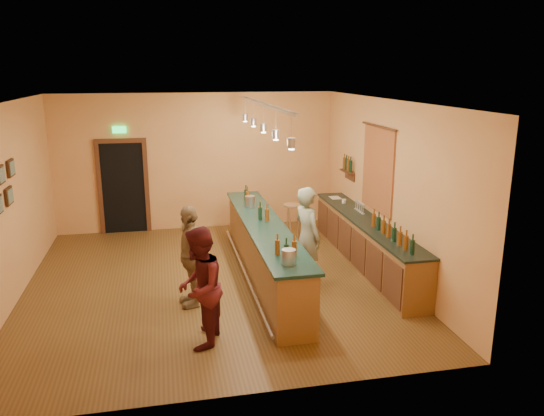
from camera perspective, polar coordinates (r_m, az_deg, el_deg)
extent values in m
plane|color=brown|center=(9.70, -6.35, -7.90)|extent=(7.00, 7.00, 0.00)
cube|color=silver|center=(8.98, -6.93, 11.32)|extent=(6.50, 7.00, 0.02)
cube|color=#DE9053|center=(12.63, -8.11, 4.93)|extent=(6.50, 0.02, 3.20)
cube|color=#DE9053|center=(5.88, -3.42, -6.41)|extent=(6.50, 0.02, 3.20)
cube|color=#DE9053|center=(9.50, -26.52, 0.27)|extent=(0.02, 7.00, 3.20)
cube|color=#DE9053|center=(10.02, 12.22, 2.19)|extent=(0.02, 7.00, 3.20)
cube|color=black|center=(12.73, -15.68, 2.07)|extent=(0.95, 0.06, 2.10)
cube|color=#472915|center=(12.76, -18.03, 1.92)|extent=(0.10, 0.08, 2.10)
cube|color=#472915|center=(12.68, -13.32, 2.18)|extent=(0.10, 0.08, 2.10)
cube|color=#472915|center=(12.52, -16.03, 6.97)|extent=(1.15, 0.08, 0.10)
cube|color=#19E54C|center=(12.48, -16.11, 8.10)|extent=(0.30, 0.04, 0.15)
cube|color=#A42E20|center=(10.32, 11.30, 4.02)|extent=(0.03, 1.40, 1.60)
cube|color=#472915|center=(11.72, 8.08, 3.92)|extent=(0.16, 0.55, 0.03)
cube|color=#472915|center=(11.77, 8.38, 3.45)|extent=(0.03, 0.55, 0.18)
cube|color=brown|center=(10.39, 10.02, -3.83)|extent=(0.55, 4.50, 0.90)
cube|color=black|center=(10.26, 10.14, -1.34)|extent=(0.60, 4.55, 0.04)
cylinder|color=silver|center=(11.41, 7.75, 0.73)|extent=(0.09, 0.09, 0.09)
cube|color=silver|center=(11.87, 6.81, 1.11)|extent=(0.22, 0.30, 0.01)
cube|color=brown|center=(9.64, -0.87, -4.77)|extent=(0.60, 5.00, 1.00)
cube|color=#122F28|center=(9.48, -0.88, -1.77)|extent=(0.70, 5.10, 0.05)
cylinder|color=silver|center=(9.71, -2.96, -6.85)|extent=(0.05, 5.00, 0.05)
cylinder|color=silver|center=(7.48, 1.80, -5.28)|extent=(0.20, 0.20, 0.22)
cylinder|color=silver|center=(10.58, -2.38, 0.72)|extent=(0.20, 0.20, 0.22)
cube|color=silver|center=(9.11, -0.93, 11.09)|extent=(0.06, 4.60, 0.05)
cylinder|color=silver|center=(7.18, 2.12, 8.58)|extent=(0.01, 0.01, 0.35)
cylinder|color=#A5A5AD|center=(7.20, 2.11, 7.00)|extent=(0.11, 0.11, 0.14)
cylinder|color=#FFEABF|center=(7.21, 2.10, 6.37)|extent=(0.08, 0.08, 0.02)
cylinder|color=silver|center=(8.15, 0.42, 9.32)|extent=(0.01, 0.01, 0.35)
cylinder|color=#A5A5AD|center=(8.17, 0.42, 7.92)|extent=(0.11, 0.11, 0.14)
cylinder|color=#FFEABF|center=(8.18, 0.41, 7.37)|extent=(0.08, 0.08, 0.02)
cylinder|color=silver|center=(9.12, -0.93, 9.90)|extent=(0.01, 0.01, 0.35)
cylinder|color=#A5A5AD|center=(9.14, -0.92, 8.65)|extent=(0.11, 0.11, 0.14)
cylinder|color=#FFEABF|center=(9.15, -0.92, 8.15)|extent=(0.08, 0.08, 0.02)
cylinder|color=silver|center=(10.10, -2.01, 10.36)|extent=(0.01, 0.01, 0.35)
cylinder|color=#A5A5AD|center=(10.12, -2.00, 9.23)|extent=(0.11, 0.11, 0.14)
cylinder|color=#FFEABF|center=(10.13, -2.00, 8.78)|extent=(0.08, 0.08, 0.02)
cylinder|color=silver|center=(11.09, -2.91, 10.74)|extent=(0.01, 0.01, 0.35)
cylinder|color=#A5A5AD|center=(11.10, -2.90, 9.71)|extent=(0.11, 0.11, 0.14)
cylinder|color=#FFEABF|center=(11.11, -2.89, 9.30)|extent=(0.08, 0.08, 0.02)
imported|color=gray|center=(9.22, 3.83, -3.15)|extent=(0.60, 0.75, 1.79)
imported|color=#59191E|center=(7.33, -7.83, -8.51)|extent=(0.85, 0.97, 1.69)
imported|color=#997A51|center=(8.58, -8.75, -5.12)|extent=(0.52, 1.01, 1.66)
cylinder|color=#9E6847|center=(11.84, 2.19, 0.28)|extent=(0.38, 0.38, 0.05)
cylinder|color=#9E6847|center=(11.98, 2.85, -1.51)|extent=(0.04, 0.04, 0.74)
cylinder|color=#9E6847|center=(12.05, 1.69, -1.40)|extent=(0.04, 0.04, 0.74)
cylinder|color=#9E6847|center=(11.81, 1.97, -1.74)|extent=(0.04, 0.04, 0.74)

